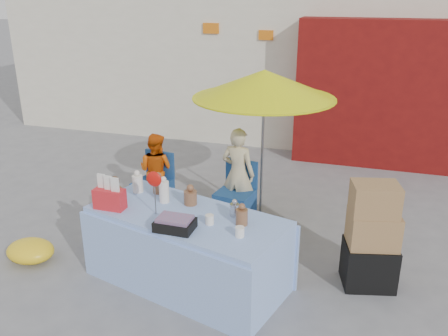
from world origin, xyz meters
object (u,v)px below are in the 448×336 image
(market_table, at_px, (187,248))
(box_stack, at_px, (371,240))
(chair_right, at_px, (235,204))
(vendor_orange, at_px, (156,171))
(vendor_beige, at_px, (238,174))
(chair_left, at_px, (154,193))
(umbrella, at_px, (264,85))

(market_table, distance_m, box_stack, 1.99)
(chair_right, distance_m, vendor_orange, 1.30)
(vendor_orange, relative_size, vendor_beige, 0.86)
(vendor_beige, xyz_separation_m, box_stack, (1.82, -1.17, -0.11))
(chair_left, relative_size, chair_right, 1.00)
(chair_right, bearing_deg, umbrella, 52.54)
(chair_right, relative_size, box_stack, 0.71)
(market_table, height_order, box_stack, market_table)
(market_table, xyz_separation_m, umbrella, (0.39, 1.87, 1.46))
(chair_left, relative_size, vendor_beige, 0.64)
(vendor_orange, relative_size, box_stack, 0.94)
(chair_right, bearing_deg, vendor_beige, 99.87)
(umbrella, bearing_deg, box_stack, -41.02)
(market_table, bearing_deg, chair_right, 101.97)
(chair_right, bearing_deg, chair_left, -171.16)
(market_table, bearing_deg, umbrella, 93.53)
(box_stack, bearing_deg, chair_left, 161.34)
(vendor_orange, distance_m, umbrella, 2.05)
(vendor_beige, bearing_deg, market_table, 95.79)
(chair_left, bearing_deg, chair_right, 8.84)
(chair_left, bearing_deg, umbrella, 19.25)
(vendor_orange, bearing_deg, chair_left, 99.87)
(chair_right, bearing_deg, market_table, -84.56)
(vendor_orange, xyz_separation_m, vendor_beige, (1.25, 0.00, 0.09))
(umbrella, relative_size, box_stack, 1.74)
(chair_left, height_order, box_stack, box_stack)
(market_table, height_order, chair_right, market_table)
(vendor_orange, xyz_separation_m, box_stack, (3.07, -1.17, -0.01))
(box_stack, bearing_deg, chair_right, 150.30)
(market_table, distance_m, vendor_beige, 1.73)
(market_table, height_order, chair_left, market_table)
(chair_left, distance_m, chair_right, 1.25)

